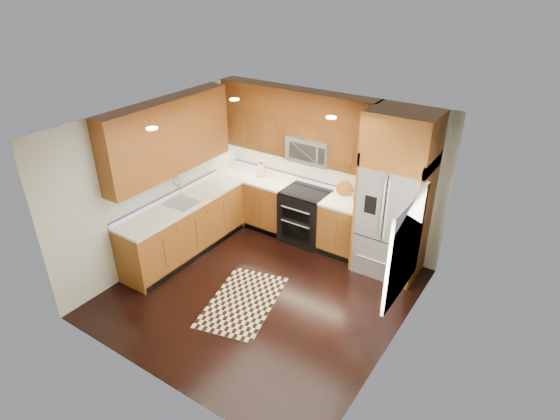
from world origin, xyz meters
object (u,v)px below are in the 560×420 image
Objects in this scene: range at (305,216)px; refrigerator at (395,196)px; rug at (243,301)px; utensil_crock at (357,193)px; knife_block at (261,170)px.

range is 1.76m from refrigerator.
utensil_crock is at bearing 58.82° from rug.
rug is 2.52m from utensil_crock.
knife_block is 1.84m from utensil_crock.
utensil_crock reaches higher than rug.
range is 2.05m from rug.
rug is (-1.40, -1.95, -1.30)m from refrigerator.
knife_block is (-1.01, 0.12, 0.58)m from range.
knife_block reaches higher than range.
range is 2.99× the size of utensil_crock.
refrigerator is at bearing -3.52° from knife_block.
knife_block is (-2.56, 0.16, -0.25)m from refrigerator.
refrigerator is at bearing -18.94° from utensil_crock.
refrigerator is 9.68× the size of knife_block.
refrigerator is 2.57m from knife_block.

